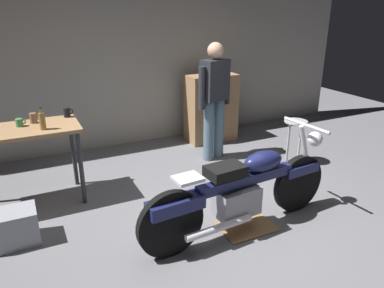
% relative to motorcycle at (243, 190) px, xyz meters
% --- Properties ---
extents(ground_plane, '(12.00, 12.00, 0.00)m').
position_rel_motorcycle_xyz_m(ground_plane, '(-0.18, 0.17, -0.45)').
color(ground_plane, slate).
extents(back_wall, '(8.00, 0.12, 3.10)m').
position_rel_motorcycle_xyz_m(back_wall, '(-0.18, 2.97, 1.10)').
color(back_wall, gray).
rests_on(back_wall, ground_plane).
extents(workbench, '(1.30, 0.64, 0.90)m').
position_rel_motorcycle_xyz_m(workbench, '(-1.91, 1.50, 0.34)').
color(workbench, '#99724C').
rests_on(workbench, ground_plane).
extents(motorcycle, '(2.19, 0.60, 1.00)m').
position_rel_motorcycle_xyz_m(motorcycle, '(0.00, 0.00, 0.00)').
color(motorcycle, black).
rests_on(motorcycle, ground_plane).
extents(person_standing, '(0.56, 0.31, 1.67)m').
position_rel_motorcycle_xyz_m(person_standing, '(0.65, 1.75, 0.48)').
color(person_standing, slate).
rests_on(person_standing, ground_plane).
extents(shop_stool, '(0.32, 0.32, 0.64)m').
position_rel_motorcycle_xyz_m(shop_stool, '(1.56, 1.07, 0.05)').
color(shop_stool, '#B2B2B7').
rests_on(shop_stool, ground_plane).
extents(wooden_dresser, '(0.80, 0.47, 1.10)m').
position_rel_motorcycle_xyz_m(wooden_dresser, '(1.00, 2.47, 0.10)').
color(wooden_dresser, '#99724C').
rests_on(wooden_dresser, ground_plane).
extents(drip_tray, '(0.56, 0.40, 0.01)m').
position_rel_motorcycle_xyz_m(drip_tray, '(0.07, 0.00, -0.44)').
color(drip_tray, olive).
rests_on(drip_tray, ground_plane).
extents(storage_bin, '(0.44, 0.32, 0.34)m').
position_rel_motorcycle_xyz_m(storage_bin, '(-2.06, 0.75, -0.28)').
color(storage_bin, gray).
rests_on(storage_bin, ground_plane).
extents(mug_black_matte, '(0.11, 0.08, 0.11)m').
position_rel_motorcycle_xyz_m(mug_black_matte, '(-1.34, 1.72, 0.51)').
color(mug_black_matte, black).
rests_on(mug_black_matte, workbench).
extents(mug_green_speckled, '(0.11, 0.07, 0.09)m').
position_rel_motorcycle_xyz_m(mug_green_speckled, '(-1.86, 1.57, 0.49)').
color(mug_green_speckled, '#3D7F4C').
rests_on(mug_green_speckled, workbench).
extents(mug_brown_stoneware, '(0.11, 0.08, 0.11)m').
position_rel_motorcycle_xyz_m(mug_brown_stoneware, '(-1.71, 1.64, 0.51)').
color(mug_brown_stoneware, brown).
rests_on(mug_brown_stoneware, workbench).
extents(bottle, '(0.06, 0.06, 0.24)m').
position_rel_motorcycle_xyz_m(bottle, '(-1.64, 1.35, 0.55)').
color(bottle, olive).
rests_on(bottle, workbench).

